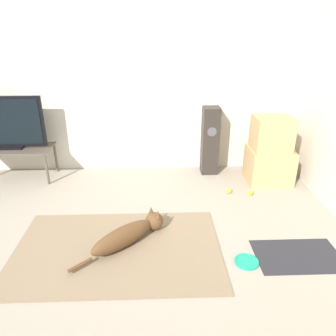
# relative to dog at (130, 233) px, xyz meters

# --- Properties ---
(ground_plane) EXTENTS (12.00, 12.00, 0.00)m
(ground_plane) POSITION_rel_dog_xyz_m (-0.29, -0.18, -0.11)
(ground_plane) COLOR #9E9384
(wall_back) EXTENTS (8.00, 0.06, 2.55)m
(wall_back) POSITION_rel_dog_xyz_m (-0.29, 1.92, 1.16)
(wall_back) COLOR beige
(wall_back) RESTS_ON ground_plane
(area_rug) EXTENTS (1.97, 1.28, 0.01)m
(area_rug) POSITION_rel_dog_xyz_m (-0.11, -0.10, -0.11)
(area_rug) COLOR #847056
(area_rug) RESTS_ON ground_plane
(dog) EXTENTS (0.84, 0.78, 0.24)m
(dog) POSITION_rel_dog_xyz_m (0.00, 0.00, 0.00)
(dog) COLOR brown
(dog) RESTS_ON area_rug
(frisbee) EXTENTS (0.22, 0.22, 0.03)m
(frisbee) POSITION_rel_dog_xyz_m (1.08, -0.33, -0.10)
(frisbee) COLOR #199E7A
(frisbee) RESTS_ON ground_plane
(cardboard_box_lower) EXTENTS (0.57, 0.50, 0.47)m
(cardboard_box_lower) POSITION_rel_dog_xyz_m (1.80, 1.35, 0.12)
(cardboard_box_lower) COLOR tan
(cardboard_box_lower) RESTS_ON ground_plane
(cardboard_box_upper) EXTENTS (0.48, 0.42, 0.44)m
(cardboard_box_upper) POSITION_rel_dog_xyz_m (1.78, 1.35, 0.58)
(cardboard_box_upper) COLOR tan
(cardboard_box_upper) RESTS_ON cardboard_box_lower
(floor_speaker) EXTENTS (0.23, 0.24, 0.96)m
(floor_speaker) POSITION_rel_dog_xyz_m (1.03, 1.69, 0.37)
(floor_speaker) COLOR #2D2823
(floor_speaker) RESTS_ON ground_plane
(tv_stand) EXTENTS (1.08, 0.49, 0.45)m
(tv_stand) POSITION_rel_dog_xyz_m (-1.71, 1.58, 0.29)
(tv_stand) COLOR brown
(tv_stand) RESTS_ON ground_plane
(tv) EXTENTS (0.99, 0.20, 0.70)m
(tv) POSITION_rel_dog_xyz_m (-1.71, 1.59, 0.68)
(tv) COLOR black
(tv) RESTS_ON tv_stand
(tennis_ball_by_boxes) EXTENTS (0.07, 0.07, 0.07)m
(tennis_ball_by_boxes) POSITION_rel_dog_xyz_m (1.19, 1.01, -0.08)
(tennis_ball_by_boxes) COLOR #C6E033
(tennis_ball_by_boxes) RESTS_ON ground_plane
(tennis_ball_near_speaker) EXTENTS (0.07, 0.07, 0.07)m
(tennis_ball_near_speaker) POSITION_rel_dog_xyz_m (1.46, 0.95, -0.08)
(tennis_ball_near_speaker) COLOR #C6E033
(tennis_ball_near_speaker) RESTS_ON ground_plane
(door_mat) EXTENTS (0.80, 0.51, 0.01)m
(door_mat) POSITION_rel_dog_xyz_m (1.58, -0.26, -0.11)
(door_mat) COLOR #28282D
(door_mat) RESTS_ON ground_plane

